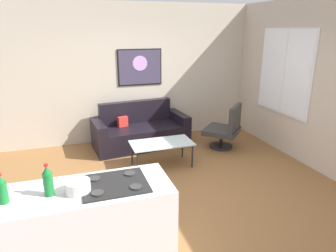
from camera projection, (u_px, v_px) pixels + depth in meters
ground at (167, 192)px, 4.47m from camera, size 6.40×6.40×0.04m
back_wall at (131, 74)px, 6.23m from camera, size 6.40×0.05×2.80m
right_wall at (309, 84)px, 5.09m from camera, size 0.05×6.40×2.80m
couch at (140, 132)px, 6.13m from camera, size 1.94×1.00×0.87m
coffee_table at (162, 144)px, 5.17m from camera, size 1.06×0.56×0.43m
armchair at (226, 129)px, 5.95m from camera, size 0.91×0.91×0.89m
kitchen_counter at (87, 231)px, 2.86m from camera, size 1.61×0.65×0.93m
soda_bottle at (2, 190)px, 2.47m from camera, size 0.08×0.08×0.27m
soda_bottle_2 at (48, 181)px, 2.58m from camera, size 0.08×0.08×0.30m
mixing_bowl at (78, 187)px, 2.65m from camera, size 0.22×0.22×0.11m
wall_painting at (140, 67)px, 6.21m from camera, size 0.92×0.03×0.74m
window at (284, 72)px, 5.59m from camera, size 0.03×1.42×1.57m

